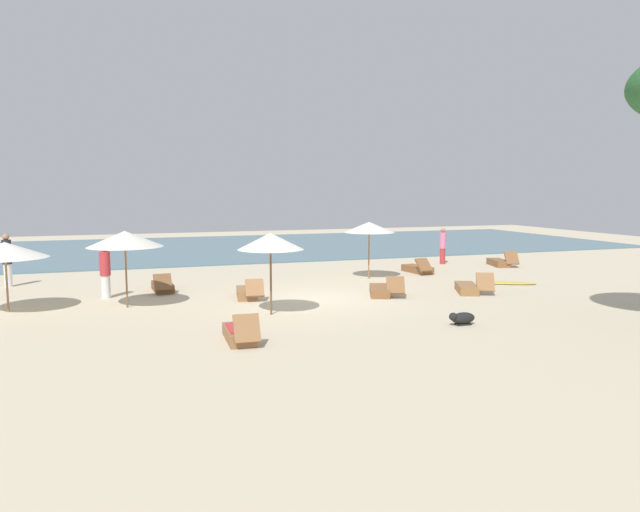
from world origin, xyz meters
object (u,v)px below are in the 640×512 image
Objects in this scene: surfboard at (505,283)px; umbrella_0 at (125,239)px; person_0 at (443,246)px; person_1 at (7,260)px; lounger_4 at (468,288)px; umbrella_1 at (369,227)px; lounger_6 at (381,290)px; lounger_0 at (500,262)px; person_2 at (105,272)px; lounger_2 at (247,293)px; lounger_1 at (163,286)px; umbrella_3 at (270,241)px; dog at (462,318)px; umbrella_2 at (5,250)px; lounger_5 at (240,333)px; lounger_3 at (418,269)px.

umbrella_0 is at bearing -179.92° from surfboard.
person_0 is 0.88× the size of person_1.
person_1 reaches higher than lounger_4.
umbrella_1 reaches higher than lounger_6.
person_1 is at bearing 177.42° from lounger_0.
person_2 is (-11.47, 2.92, 0.68)m from lounger_4.
lounger_2 is at bearing 177.83° from surfboard.
lounger_1 is at bearing 159.53° from lounger_4.
umbrella_3 is 9.92m from surfboard.
person_1 is at bearing 163.07° from surfboard.
dog is (4.30, -2.82, -1.86)m from umbrella_3.
umbrella_2 is 3.13× the size of dog.
person_1 reaches higher than lounger_5.
dog is (-8.00, -9.46, 0.01)m from lounger_0.
person_0 reaches higher than dog.
umbrella_2 is 4.95m from person_1.
surfboard is at bearing -16.93° from person_1.
lounger_1 is at bearing 25.34° from umbrella_2.
umbrella_1 is 1.32× the size of person_0.
person_1 is at bearing 139.13° from dog.
umbrella_0 reaches higher than person_1.
lounger_4 is 9.27m from lounger_5.
lounger_5 is (-8.48, -3.73, 0.01)m from lounger_4.
lounger_0 is 14.98m from lounger_1.
person_0 is at bearing 27.76° from lounger_2.
lounger_6 is at bearing 22.32° from umbrella_3.
lounger_2 is 9.04m from person_1.
umbrella_0 is 5.72m from lounger_5.
lounger_2 reaches higher than dog.
dog is (11.24, -5.54, -1.59)m from umbrella_2.
umbrella_2 is at bearing -167.77° from lounger_3.
lounger_6 is at bearing -133.47° from person_0.
lounger_6 is 0.95× the size of person_1.
lounger_1 is 12.25m from surfboard.
umbrella_2 is 1.33× the size of lounger_1.
umbrella_2 is 7.03m from lounger_2.
person_0 is (17.18, 5.42, -0.91)m from umbrella_2.
lounger_5 is (-1.29, -5.24, 0.01)m from lounger_2.
umbrella_1 is 0.96× the size of umbrella_2.
lounger_1 is 0.98× the size of lounger_3.
umbrella_1 is 10.32m from lounger_5.
lounger_5 is (-6.60, -7.73, -1.81)m from umbrella_1.
person_1 is at bearing 121.98° from lounger_5.
umbrella_2 reaches higher than lounger_0.
lounger_4 is (9.67, -3.61, -0.00)m from lounger_1.
lounger_5 is 11.92m from person_1.
lounger_0 is at bearing 17.67° from lounger_2.
umbrella_0 reaches higher than lounger_5.
person_0 is (-2.06, 1.49, 0.68)m from lounger_0.
lounger_1 is 7.38m from lounger_6.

